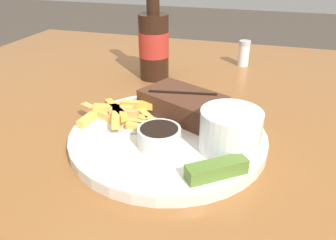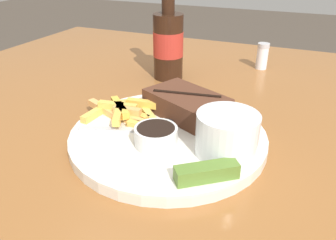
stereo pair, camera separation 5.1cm
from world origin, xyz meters
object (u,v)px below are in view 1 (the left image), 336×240
(dinner_plate, at_px, (168,136))
(steak_portion, at_px, (182,103))
(knife_utensil, at_px, (166,118))
(fork_utensil, at_px, (116,132))
(beer_bottle, at_px, (154,42))
(dipping_sauce_cup, at_px, (160,136))
(pickle_spear, at_px, (217,169))
(coleslaw_cup, at_px, (230,128))
(salt_shaker, at_px, (244,53))

(dinner_plate, xyz_separation_m, steak_portion, (0.01, 0.07, 0.03))
(knife_utensil, bearing_deg, dinner_plate, -179.73)
(fork_utensil, relative_size, beer_bottle, 0.55)
(steak_portion, height_order, knife_utensil, steak_portion)
(steak_portion, bearing_deg, dinner_plate, -94.45)
(steak_portion, distance_m, beer_bottle, 0.24)
(dipping_sauce_cup, xyz_separation_m, knife_utensil, (-0.02, 0.08, -0.01))
(pickle_spear, distance_m, beer_bottle, 0.42)
(coleslaw_cup, bearing_deg, dipping_sauce_cup, -168.05)
(dinner_plate, relative_size, steak_portion, 1.92)
(steak_portion, bearing_deg, fork_utensil, -129.77)
(steak_portion, xyz_separation_m, beer_bottle, (-0.12, 0.20, 0.05))
(fork_utensil, distance_m, knife_utensil, 0.09)
(beer_bottle, bearing_deg, dinner_plate, -66.89)
(steak_portion, relative_size, fork_utensil, 1.24)
(pickle_spear, relative_size, salt_shaker, 1.19)
(dinner_plate, distance_m, beer_bottle, 0.30)
(pickle_spear, distance_m, salt_shaker, 0.51)
(fork_utensil, bearing_deg, dipping_sauce_cup, -31.99)
(dipping_sauce_cup, height_order, salt_shaker, salt_shaker)
(coleslaw_cup, height_order, fork_utensil, coleslaw_cup)
(coleslaw_cup, bearing_deg, dinner_plate, 166.55)
(pickle_spear, bearing_deg, knife_utensil, 129.54)
(coleslaw_cup, relative_size, dipping_sauce_cup, 1.37)
(steak_portion, distance_m, dipping_sauce_cup, 0.11)
(dipping_sauce_cup, distance_m, beer_bottle, 0.34)
(pickle_spear, height_order, fork_utensil, pickle_spear)
(steak_portion, relative_size, salt_shaker, 2.46)
(coleslaw_cup, bearing_deg, knife_utensil, 151.73)
(dinner_plate, distance_m, fork_utensil, 0.08)
(dipping_sauce_cup, bearing_deg, steak_portion, 87.67)
(beer_bottle, xyz_separation_m, salt_shaker, (0.19, 0.15, -0.05))
(fork_utensil, relative_size, salt_shaker, 1.99)
(steak_portion, distance_m, pickle_spear, 0.18)
(steak_portion, bearing_deg, beer_bottle, 120.89)
(steak_portion, height_order, coleslaw_cup, coleslaw_cup)
(pickle_spear, height_order, knife_utensil, pickle_spear)
(dinner_plate, height_order, dipping_sauce_cup, dipping_sauce_cup)
(fork_utensil, xyz_separation_m, knife_utensil, (0.06, 0.07, 0.00))
(steak_portion, bearing_deg, knife_utensil, -122.92)
(fork_utensil, bearing_deg, knife_utensil, 26.14)
(coleslaw_cup, xyz_separation_m, salt_shaker, (-0.02, 0.44, -0.02))
(dipping_sauce_cup, xyz_separation_m, fork_utensil, (-0.08, 0.01, -0.01))
(coleslaw_cup, xyz_separation_m, dipping_sauce_cup, (-0.10, -0.02, -0.02))
(coleslaw_cup, distance_m, fork_utensil, 0.18)
(dinner_plate, bearing_deg, pickle_spear, -44.96)
(dinner_plate, height_order, coleslaw_cup, coleslaw_cup)
(dinner_plate, relative_size, pickle_spear, 3.97)
(dipping_sauce_cup, relative_size, beer_bottle, 0.27)
(beer_bottle, height_order, salt_shaker, beer_bottle)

